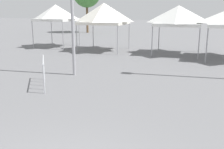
# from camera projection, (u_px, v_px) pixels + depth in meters

# --- Properties ---
(canopy_tent_far_left) EXTENTS (2.89, 2.89, 3.30)m
(canopy_tent_far_left) POSITION_uv_depth(u_px,v_px,m) (56.00, 13.00, 20.52)
(canopy_tent_far_left) COLOR #9E9EA3
(canopy_tent_far_left) RESTS_ON ground
(canopy_tent_behind_left) EXTENTS (3.29, 3.29, 3.38)m
(canopy_tent_behind_left) POSITION_uv_depth(u_px,v_px,m) (104.00, 14.00, 18.61)
(canopy_tent_behind_left) COLOR #9E9EA3
(canopy_tent_behind_left) RESTS_ON ground
(canopy_tent_right_of_center) EXTENTS (3.15, 3.15, 3.18)m
(canopy_tent_right_of_center) POSITION_uv_depth(u_px,v_px,m) (178.00, 16.00, 17.08)
(canopy_tent_right_of_center) COLOR #9E9EA3
(canopy_tent_right_of_center) RESTS_ON ground
(crowd_barrier_near_person) EXTENTS (1.28, 1.72, 1.08)m
(crowd_barrier_near_person) POSITION_uv_depth(u_px,v_px,m) (44.00, 67.00, 10.16)
(crowd_barrier_near_person) COLOR #B7BABF
(crowd_barrier_near_person) RESTS_ON ground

